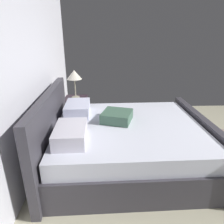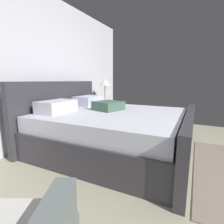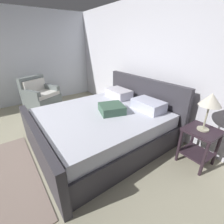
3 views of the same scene
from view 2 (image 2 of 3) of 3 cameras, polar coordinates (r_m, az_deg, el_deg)
The scene contains 4 objects.
wall_back at distance 3.24m, azimuth -24.43°, elevation 12.81°, with size 5.56×0.12×2.57m, color white.
bed at distance 2.76m, azimuth -0.46°, elevation -5.59°, with size 2.07×2.30×1.08m.
nightstand_right at distance 4.28m, azimuth -2.29°, elevation 1.04°, with size 0.44×0.44×0.60m.
table_lamp_right at distance 4.23m, azimuth -2.36°, elevation 9.65°, with size 0.29×0.29×0.55m.
Camera 2 is at (-2.03, 0.60, 1.10)m, focal length 27.65 mm.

